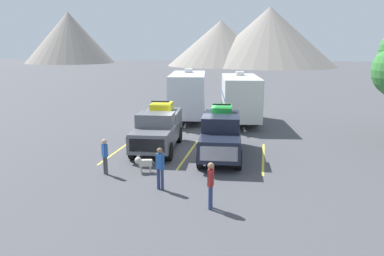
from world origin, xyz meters
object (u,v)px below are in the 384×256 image
at_px(pickup_truck_a, 158,128).
at_px(person_a, 160,166).
at_px(camper_trailer_b, 240,97).
at_px(person_b, 105,154).
at_px(pickup_truck_b, 221,133).
at_px(camper_trailer_a, 188,94).
at_px(person_c, 211,182).
at_px(dog, 142,162).

distance_m(pickup_truck_a, person_a, 6.01).
bearing_deg(pickup_truck_a, camper_trailer_b, 63.19).
distance_m(person_a, person_b, 3.19).
height_order(pickup_truck_a, person_b, pickup_truck_a).
bearing_deg(pickup_truck_b, pickup_truck_a, 171.35).
distance_m(pickup_truck_b, camper_trailer_a, 9.76).
xyz_separation_m(pickup_truck_a, camper_trailer_a, (-0.06, 8.47, 0.84)).
height_order(pickup_truck_b, person_a, pickup_truck_b).
xyz_separation_m(camper_trailer_a, person_c, (4.06, -15.59, -1.05)).
bearing_deg(pickup_truck_a, person_a, -73.07).
height_order(pickup_truck_b, camper_trailer_a, camper_trailer_a).
distance_m(pickup_truck_a, camper_trailer_a, 8.51).
xyz_separation_m(person_c, dog, (-3.62, 3.19, -0.50)).
relative_size(person_c, dog, 1.94).
relative_size(person_b, person_c, 0.95).
bearing_deg(camper_trailer_a, pickup_truck_a, -89.58).
xyz_separation_m(camper_trailer_a, dog, (0.44, -12.41, -1.55)).
height_order(pickup_truck_b, person_b, pickup_truck_b).
relative_size(pickup_truck_a, person_c, 3.15).
bearing_deg(person_a, person_b, 156.72).
bearing_deg(dog, person_a, -52.93).
bearing_deg(pickup_truck_b, camper_trailer_b, 87.12).
bearing_deg(person_c, pickup_truck_b, 93.68).
distance_m(pickup_truck_b, person_a, 5.52).
bearing_deg(camper_trailer_b, person_b, -112.67).
bearing_deg(pickup_truck_b, dog, -133.28).
relative_size(camper_trailer_a, person_a, 4.46).
bearing_deg(person_a, dog, 127.07).
relative_size(camper_trailer_b, person_b, 4.51).
bearing_deg(person_c, person_a, 148.51).
xyz_separation_m(pickup_truck_a, dog, (0.38, -3.94, -0.71)).
bearing_deg(camper_trailer_b, pickup_truck_a, -116.81).
distance_m(camper_trailer_a, person_c, 16.15).
relative_size(pickup_truck_a, pickup_truck_b, 0.92).
bearing_deg(dog, pickup_truck_b, 46.72).
relative_size(person_a, person_c, 1.02).
xyz_separation_m(camper_trailer_a, person_a, (1.81, -14.22, -1.04)).
relative_size(pickup_truck_b, person_c, 3.43).
xyz_separation_m(pickup_truck_a, person_a, (1.75, -5.75, -0.20)).
relative_size(camper_trailer_b, person_a, 4.22).
height_order(person_a, dog, person_a).
bearing_deg(person_c, dog, 138.60).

